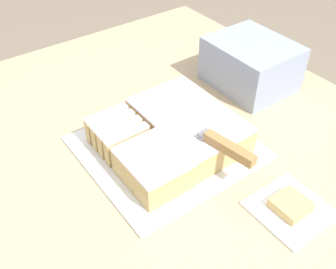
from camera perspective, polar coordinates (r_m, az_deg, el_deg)
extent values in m
cube|color=white|center=(0.93, 0.00, -1.75)|extent=(0.35, 0.37, 0.01)
cube|color=tan|center=(0.93, 2.93, 1.23)|extent=(0.27, 0.18, 0.06)
cube|color=white|center=(0.91, 3.00, 2.89)|extent=(0.27, 0.18, 0.01)
cube|color=tan|center=(0.83, -2.31, -4.88)|extent=(0.14, 0.12, 0.06)
cube|color=white|center=(0.80, -2.38, -3.18)|extent=(0.14, 0.12, 0.01)
cube|color=tan|center=(0.94, -8.74, 1.38)|extent=(0.02, 0.11, 0.06)
cube|color=white|center=(0.92, -8.95, 3.02)|extent=(0.02, 0.11, 0.01)
cube|color=tan|center=(0.92, -7.83, 0.43)|extent=(0.02, 0.11, 0.06)
cube|color=white|center=(0.90, -8.02, 2.09)|extent=(0.02, 0.11, 0.01)
cube|color=tan|center=(0.90, -6.88, -0.55)|extent=(0.02, 0.11, 0.06)
cube|color=white|center=(0.88, -7.05, 1.12)|extent=(0.02, 0.11, 0.01)
cube|color=tan|center=(0.88, -5.88, -1.59)|extent=(0.02, 0.11, 0.06)
cube|color=white|center=(0.86, -6.03, 0.10)|extent=(0.02, 0.11, 0.01)
cube|color=silver|center=(0.90, 0.11, 2.72)|extent=(0.22, 0.06, 0.00)
cube|color=slate|center=(0.84, 5.28, -0.03)|extent=(0.02, 0.03, 0.02)
cube|color=olive|center=(0.81, 8.90, -2.00)|extent=(0.12, 0.04, 0.02)
cube|color=white|center=(0.83, 17.23, -10.30)|extent=(0.14, 0.14, 0.01)
cube|color=tan|center=(0.82, 17.41, -9.73)|extent=(0.07, 0.07, 0.02)
cube|color=#8C99B2|center=(1.13, 11.91, 9.96)|extent=(0.23, 0.19, 0.13)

